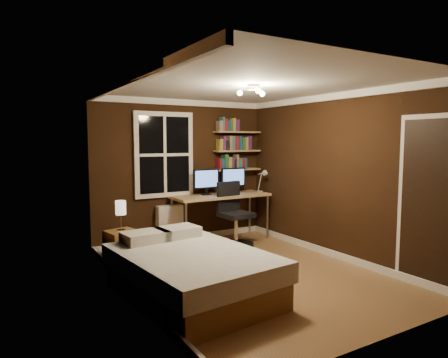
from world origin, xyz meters
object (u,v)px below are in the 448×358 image
bed (191,273)px  bedside_lamp (121,216)px  nightstand (122,248)px  monitor_left (206,182)px  desk (221,198)px  radiator (170,225)px  office_chair (234,221)px  desk_lamp (262,180)px  monitor_right (233,180)px

bed → bedside_lamp: bedside_lamp is taller
nightstand → monitor_left: 1.97m
bed → desk: bearing=46.4°
radiator → monitor_left: (0.64, -0.14, 0.73)m
bed → office_chair: bearing=39.8°
desk_lamp → office_chair: bearing=-160.9°
monitor_left → desk: bearing=-19.7°
radiator → desk_lamp: desk_lamp is taller
desk → monitor_left: 0.39m
bed → desk_lamp: desk_lamp is taller
bed → office_chair: office_chair is taller
monitor_left → nightstand: bearing=-161.1°
monitor_left → desk_lamp: size_ratio=1.13×
desk → office_chair: (0.03, -0.39, -0.35)m
radiator → desk_lamp: size_ratio=1.55×
desk → bed: bearing=-127.5°
bed → monitor_right: monitor_right is taller
desk_lamp → office_chair: desk_lamp is taller
radiator → office_chair: office_chair is taller
desk → monitor_right: (0.31, 0.09, 0.29)m
bed → desk_lamp: bearing=32.9°
bedside_lamp → monitor_right: bearing=14.4°
desk → desk_lamp: bearing=-8.7°
monitor_left → bed: bearing=-121.9°
desk → monitor_left: bearing=160.3°
bed → office_chair: size_ratio=1.91×
nightstand → office_chair: office_chair is taller
monitor_right → desk_lamp: monitor_right is taller
bed → nightstand: 1.62m
monitor_right → desk_lamp: 0.55m
bedside_lamp → office_chair: office_chair is taller
bed → nightstand: (-0.35, 1.58, -0.03)m
monitor_right → office_chair: monitor_right is taller
bed → bedside_lamp: size_ratio=4.79×
office_chair → monitor_left: bearing=114.4°
bedside_lamp → desk_lamp: 2.80m
nightstand → desk: desk is taller
desk → nightstand: bearing=-165.8°
monitor_left → desk_lamp: monitor_left is taller
desk_lamp → bedside_lamp: bearing=-172.4°
radiator → monitor_right: (1.20, -0.14, 0.73)m
radiator → monitor_right: 1.41m
bed → monitor_right: size_ratio=4.21×
radiator → monitor_left: bearing=-12.5°
monitor_right → monitor_left: bearing=180.0°
office_chair → desk_lamp: bearing=13.2°
nightstand → bedside_lamp: (0.00, 0.00, 0.47)m
nightstand → office_chair: size_ratio=0.46×
nightstand → bedside_lamp: bearing=0.0°
desk → office_chair: office_chair is taller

